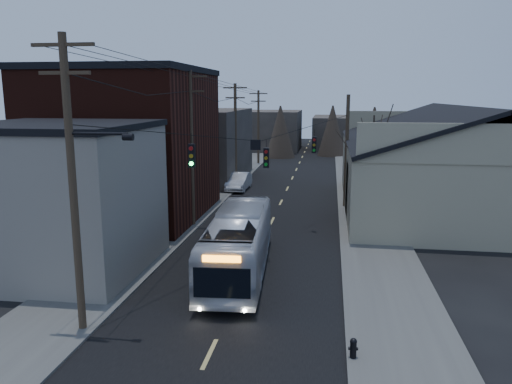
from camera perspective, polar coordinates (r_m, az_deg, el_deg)
road_surface at (r=43.83m, az=3.38°, el=-0.10°), size 9.00×110.00×0.02m
sidewalk_left at (r=44.85m, az=-4.92°, el=0.20°), size 4.00×110.00×0.12m
sidewalk_right at (r=43.74m, az=11.89°, el=-0.27°), size 4.00×110.00×0.12m
building_clapboard at (r=25.79m, az=-21.42°, el=-0.86°), size 8.00×8.00×7.00m
building_brick at (r=35.78m, az=-14.27°, el=5.14°), size 10.00×12.00×10.00m
building_left_far at (r=50.85m, az=-6.72°, el=5.37°), size 9.00×14.00×7.00m
warehouse at (r=39.37m, az=21.94°, el=1.81°), size 16.16×20.60×7.73m
building_far_left at (r=78.64m, az=1.33°, el=7.07°), size 10.00×12.00×6.00m
building_far_right at (r=83.11m, az=10.76°, el=6.75°), size 12.00×14.00×5.00m
bare_tree at (r=33.31m, az=13.09°, el=2.35°), size 0.40×0.40×7.20m
utility_lines at (r=37.78m, az=-2.07°, el=5.70°), size 11.24×45.28×10.50m
bus at (r=24.03m, az=-2.01°, el=-5.85°), size 3.20×10.88×2.99m
parked_car at (r=45.06m, az=-1.97°, el=1.21°), size 1.74×4.73×1.55m
fire_hydrant at (r=17.14m, az=11.06°, el=-17.01°), size 0.31×0.23×0.67m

